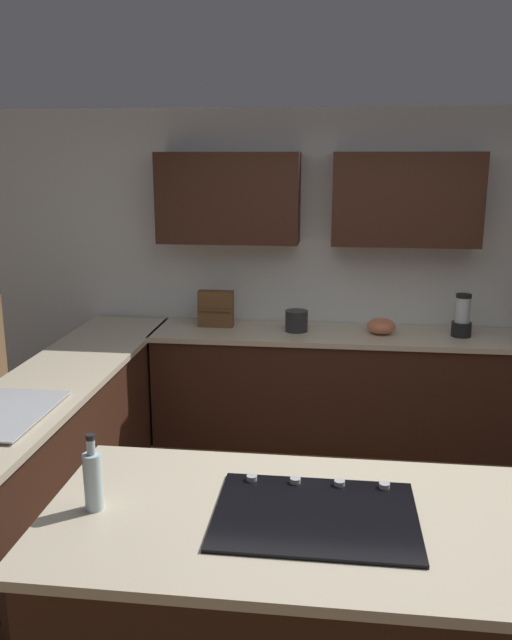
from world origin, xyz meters
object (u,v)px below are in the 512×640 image
Objects in this scene: mixing_bowl at (381,326)px; spice_rack at (216,309)px; sink_unit at (1,413)px; kettle at (297,321)px; cooktop at (316,514)px; oil_bottle at (93,479)px; blender at (462,318)px.

spice_rack is at bearing -3.07° from mixing_bowl.
sink_unit reaches higher than kettle.
sink_unit reaches higher than cooktop.
blender is at bearing -124.04° from oil_bottle.
sink_unit is 2.83m from mixing_bowl.
spice_rack is at bearing -111.42° from sink_unit.
mixing_bowl is at bearing -137.34° from sink_unit.
blender reaches higher than sink_unit.
spice_rack reaches higher than mixing_bowl.
cooktop is at bearing -176.73° from oil_bottle.
spice_rack is 0.95× the size of oil_bottle.
oil_bottle is at bearing 3.27° from cooktop.
cooktop is at bearing 154.66° from sink_unit.
mixing_bowl is (-2.08, -1.92, 0.04)m from sink_unit.
cooktop is at bearing 81.26° from mixing_bowl.
oil_bottle reaches higher than cooktop.
blender reaches higher than kettle.
blender is at bearing 177.90° from spice_rack.
blender reaches higher than oil_bottle.
cooktop is 2.62× the size of spice_rack.
spice_rack is 1.64× the size of kettle.
cooktop is 4.29× the size of kettle.
cooktop is 2.71m from kettle.
kettle is (-0.65, 0.07, -0.06)m from spice_rack.
oil_bottle is at bearing 55.96° from blender.
spice_rack reaches higher than kettle.
sink_unit is 1.18m from oil_bottle.
cooktop is at bearing 69.41° from blender.
kettle is at bearing -126.72° from sink_unit.
cooktop is 2.91m from spice_rack.
kettle is 2.82m from oil_bottle.
oil_bottle reaches higher than spice_rack.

